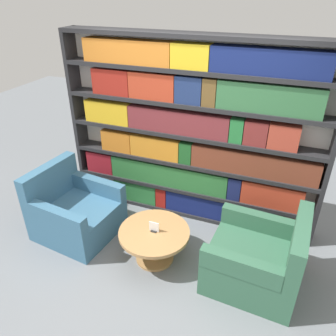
{
  "coord_description": "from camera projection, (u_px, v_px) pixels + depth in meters",
  "views": [
    {
      "loc": [
        1.1,
        -2.32,
        2.84
      ],
      "look_at": [
        -0.07,
        0.71,
        1.0
      ],
      "focal_mm": 35.0,
      "sensor_mm": 36.0,
      "label": 1
    }
  ],
  "objects": [
    {
      "name": "ground_plane",
      "position": [
        151.0,
        277.0,
        3.63
      ],
      "size": [
        14.0,
        14.0,
        0.0
      ],
      "primitive_type": "plane",
      "color": "slate"
    },
    {
      "name": "bookshelf",
      "position": [
        193.0,
        136.0,
        4.1
      ],
      "size": [
        3.3,
        0.3,
        2.38
      ],
      "color": "silver",
      "rests_on": "ground_plane"
    },
    {
      "name": "armchair_left",
      "position": [
        75.0,
        212.0,
        4.17
      ],
      "size": [
        1.02,
        0.96,
        0.88
      ],
      "rotation": [
        0.0,
        0.0,
        1.46
      ],
      "color": "#386684",
      "rests_on": "ground_plane"
    },
    {
      "name": "armchair_right",
      "position": [
        258.0,
        261.0,
        3.45
      ],
      "size": [
        0.98,
        0.92,
        0.88
      ],
      "rotation": [
        0.0,
        0.0,
        -1.64
      ],
      "color": "#336047",
      "rests_on": "ground_plane"
    },
    {
      "name": "coffee_table",
      "position": [
        154.0,
        239.0,
        3.73
      ],
      "size": [
        0.81,
        0.81,
        0.41
      ],
      "color": "#AD7F4C",
      "rests_on": "ground_plane"
    },
    {
      "name": "table_sign",
      "position": [
        154.0,
        228.0,
        3.65
      ],
      "size": [
        0.11,
        0.06,
        0.12
      ],
      "color": "black",
      "rests_on": "coffee_table"
    }
  ]
}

